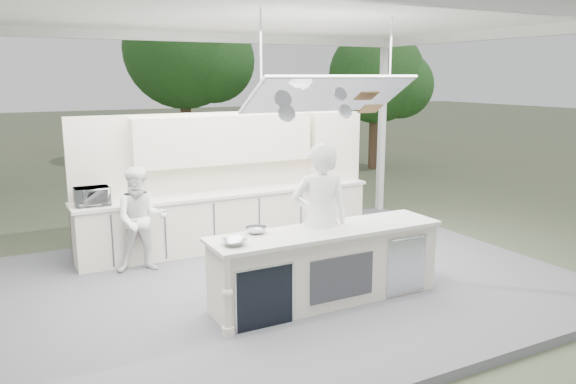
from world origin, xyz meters
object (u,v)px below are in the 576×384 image
demo_island (326,265)px  sous_chef (141,220)px  head_chef (320,221)px  back_counter (230,218)px

demo_island → sous_chef: (-1.80, 2.24, 0.30)m
head_chef → sous_chef: (-1.83, 2.03, -0.23)m
back_counter → head_chef: size_ratio=2.51×
demo_island → head_chef: bearing=80.6°
back_counter → head_chef: 2.66m
back_counter → sous_chef: size_ratio=3.26×
demo_island → back_counter: 2.82m
head_chef → sous_chef: 2.74m
demo_island → head_chef: head_chef is taller
demo_island → head_chef: size_ratio=1.53×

